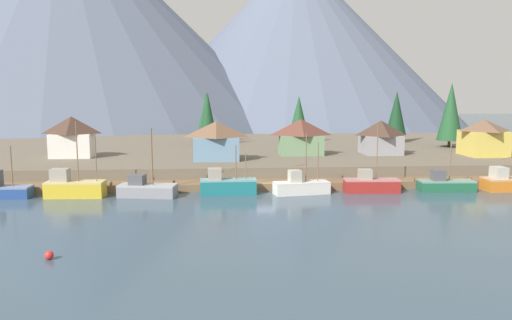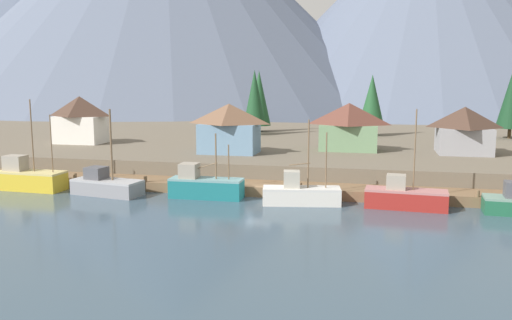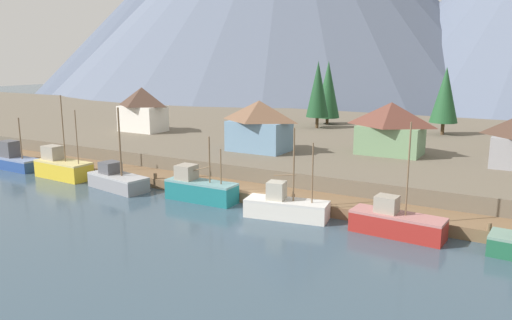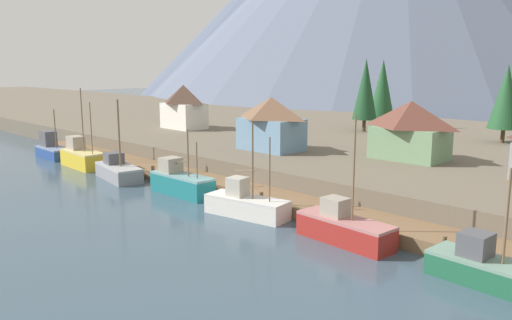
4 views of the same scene
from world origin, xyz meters
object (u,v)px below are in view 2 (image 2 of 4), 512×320
Objects in this scene: fishing_boat_yellow at (29,178)px; house_blue at (229,128)px; house_white at (80,119)px; conifer_mid_right at (259,98)px; conifer_mid_left at (512,98)px; house_grey at (464,130)px; conifer_back_left at (255,97)px; fishing_boat_teal at (204,186)px; fishing_boat_white at (301,194)px; fishing_boat_red at (405,197)px; conifer_near_left at (372,100)px; house_green at (349,126)px; fishing_boat_grey at (106,185)px.

fishing_boat_yellow is 1.30× the size of house_blue.
fishing_boat_yellow is at bearing -141.35° from house_blue.
house_white is at bearing 167.20° from house_blue.
conifer_mid_right is (-2.10, 26.77, 2.67)m from house_blue.
conifer_mid_right is (-39.46, 1.87, -0.34)m from conifer_mid_left.
house_grey is 33.57m from conifer_back_left.
conifer_back_left reaches higher than fishing_boat_teal.
fishing_boat_yellow is at bearing -110.88° from conifer_mid_right.
conifer_mid_right is at bearing 97.73° from fishing_boat_white.
house_grey is 0.61× the size of conifer_mid_left.
fishing_boat_red is 0.92× the size of conifer_near_left.
conifer_back_left reaches higher than conifer_near_left.
house_white reaches higher than fishing_boat_white.
fishing_boat_teal is 18.80m from fishing_boat_red.
fishing_boat_yellow is at bearing -147.99° from house_green.
fishing_boat_grey reaches higher than house_grey.
conifer_near_left is 19.01m from conifer_mid_right.
fishing_boat_red reaches higher than house_blue.
fishing_boat_yellow is 1.06× the size of fishing_boat_red.
fishing_boat_red is at bearing -24.02° from house_white.
fishing_boat_teal is 14.58m from house_blue.
conifer_mid_left is 39.21m from conifer_back_left.
conifer_mid_right reaches higher than house_white.
conifer_mid_right is (15.61, 40.93, 7.02)m from fishing_boat_yellow.
fishing_boat_teal is 0.74× the size of conifer_near_left.
house_blue is 15.22m from house_green.
house_white is at bearing -142.81° from conifer_back_left.
fishing_boat_red is at bearing -84.97° from conifer_near_left.
house_grey is at bearing -34.78° from conifer_mid_right.
conifer_near_left is (5.94, 38.68, 7.23)m from fishing_boat_white.
house_white reaches higher than fishing_boat_red.
house_blue reaches higher than house_grey.
fishing_boat_red reaches higher than fishing_boat_grey.
fishing_boat_grey is 25.06m from house_white.
fishing_boat_yellow is at bearing -144.66° from conifer_mid_left.
fishing_boat_grey reaches higher than fishing_boat_white.
fishing_boat_white is 0.75× the size of conifer_mid_right.
conifer_mid_left is (23.26, 19.17, 3.02)m from house_green.
fishing_boat_yellow reaches higher than fishing_boat_red.
conifer_back_left reaches higher than fishing_boat_white.
fishing_boat_grey is 0.82× the size of conifer_mid_right.
fishing_boat_grey is 0.97× the size of fishing_boat_red.
house_grey is (26.56, 19.80, 4.22)m from fishing_boat_teal.
fishing_boat_yellow is at bearing -176.02° from fishing_boat_red.
house_green is at bearing 56.00° from fishing_boat_teal.
fishing_boat_teal is 41.69m from conifer_near_left.
conifer_mid_right is at bearing 94.37° from conifer_back_left.
conifer_back_left reaches higher than house_blue.
conifer_near_left is (-3.37, 38.27, 7.18)m from fishing_boat_red.
conifer_back_left is at bearing -175.09° from conifer_mid_left.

